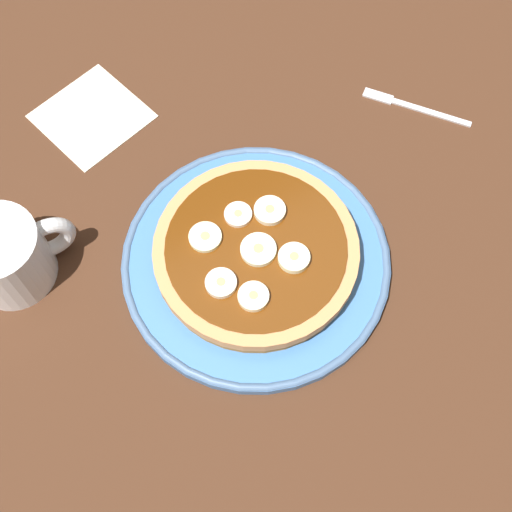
{
  "coord_description": "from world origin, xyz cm",
  "views": [
    {
      "loc": [
        -13.77,
        -26.8,
        64.76
      ],
      "look_at": [
        0.0,
        0.0,
        1.97
      ],
      "focal_mm": 47.95,
      "sensor_mm": 36.0,
      "label": 1
    }
  ],
  "objects_px": {
    "banana_slice_3": "(294,258)",
    "banana_slice_5": "(234,217)",
    "fork": "(410,105)",
    "pancake_stack": "(259,254)",
    "banana_slice_6": "(205,237)",
    "banana_slice_1": "(270,211)",
    "banana_slice_2": "(221,283)",
    "coffee_mug": "(8,255)",
    "banana_slice_4": "(253,297)",
    "napkin": "(92,116)",
    "plate": "(256,261)",
    "banana_slice_0": "(256,251)"
  },
  "relations": [
    {
      "from": "pancake_stack",
      "to": "napkin",
      "type": "distance_m",
      "value": 0.27
    },
    {
      "from": "banana_slice_3",
      "to": "coffee_mug",
      "type": "relative_size",
      "value": 0.27
    },
    {
      "from": "banana_slice_3",
      "to": "fork",
      "type": "xyz_separation_m",
      "value": [
        0.23,
        0.13,
        -0.04
      ]
    },
    {
      "from": "banana_slice_3",
      "to": "napkin",
      "type": "bearing_deg",
      "value": 111.08
    },
    {
      "from": "banana_slice_1",
      "to": "banana_slice_2",
      "type": "distance_m",
      "value": 0.09
    },
    {
      "from": "banana_slice_0",
      "to": "banana_slice_6",
      "type": "xyz_separation_m",
      "value": [
        -0.04,
        0.04,
        -0.0
      ]
    },
    {
      "from": "banana_slice_1",
      "to": "coffee_mug",
      "type": "xyz_separation_m",
      "value": [
        -0.25,
        0.08,
        -0.0
      ]
    },
    {
      "from": "banana_slice_3",
      "to": "napkin",
      "type": "distance_m",
      "value": 0.31
    },
    {
      "from": "banana_slice_3",
      "to": "banana_slice_5",
      "type": "distance_m",
      "value": 0.08
    },
    {
      "from": "pancake_stack",
      "to": "napkin",
      "type": "xyz_separation_m",
      "value": [
        -0.09,
        0.26,
        -0.03
      ]
    },
    {
      "from": "pancake_stack",
      "to": "banana_slice_5",
      "type": "height_order",
      "value": "banana_slice_5"
    },
    {
      "from": "banana_slice_6",
      "to": "banana_slice_2",
      "type": "bearing_deg",
      "value": -98.64
    },
    {
      "from": "banana_slice_1",
      "to": "banana_slice_4",
      "type": "distance_m",
      "value": 0.1
    },
    {
      "from": "banana_slice_0",
      "to": "banana_slice_5",
      "type": "relative_size",
      "value": 1.26
    },
    {
      "from": "banana_slice_5",
      "to": "napkin",
      "type": "height_order",
      "value": "banana_slice_5"
    },
    {
      "from": "banana_slice_1",
      "to": "napkin",
      "type": "height_order",
      "value": "banana_slice_1"
    },
    {
      "from": "banana_slice_0",
      "to": "banana_slice_4",
      "type": "distance_m",
      "value": 0.05
    },
    {
      "from": "banana_slice_5",
      "to": "napkin",
      "type": "xyz_separation_m",
      "value": [
        -0.08,
        0.22,
        -0.04
      ]
    },
    {
      "from": "banana_slice_4",
      "to": "banana_slice_6",
      "type": "bearing_deg",
      "value": 99.67
    },
    {
      "from": "banana_slice_1",
      "to": "banana_slice_6",
      "type": "xyz_separation_m",
      "value": [
        -0.07,
        0.0,
        -0.0
      ]
    },
    {
      "from": "banana_slice_1",
      "to": "fork",
      "type": "xyz_separation_m",
      "value": [
        0.22,
        0.07,
        -0.04
      ]
    },
    {
      "from": "banana_slice_0",
      "to": "banana_slice_4",
      "type": "height_order",
      "value": "same"
    },
    {
      "from": "pancake_stack",
      "to": "plate",
      "type": "bearing_deg",
      "value": 143.41
    },
    {
      "from": "banana_slice_3",
      "to": "pancake_stack",
      "type": "bearing_deg",
      "value": 131.07
    },
    {
      "from": "pancake_stack",
      "to": "fork",
      "type": "bearing_deg",
      "value": 21.91
    },
    {
      "from": "banana_slice_2",
      "to": "banana_slice_3",
      "type": "bearing_deg",
      "value": -6.76
    },
    {
      "from": "coffee_mug",
      "to": "napkin",
      "type": "height_order",
      "value": "coffee_mug"
    },
    {
      "from": "banana_slice_1",
      "to": "fork",
      "type": "distance_m",
      "value": 0.24
    },
    {
      "from": "banana_slice_0",
      "to": "pancake_stack",
      "type": "bearing_deg",
      "value": 32.61
    },
    {
      "from": "banana_slice_1",
      "to": "banana_slice_3",
      "type": "bearing_deg",
      "value": -93.74
    },
    {
      "from": "pancake_stack",
      "to": "banana_slice_0",
      "type": "xyz_separation_m",
      "value": [
        -0.0,
        -0.0,
        0.02
      ]
    },
    {
      "from": "banana_slice_0",
      "to": "banana_slice_5",
      "type": "height_order",
      "value": "banana_slice_0"
    },
    {
      "from": "pancake_stack",
      "to": "banana_slice_6",
      "type": "relative_size",
      "value": 6.31
    },
    {
      "from": "banana_slice_6",
      "to": "coffee_mug",
      "type": "relative_size",
      "value": 0.28
    },
    {
      "from": "napkin",
      "to": "fork",
      "type": "bearing_deg",
      "value": -24.96
    },
    {
      "from": "plate",
      "to": "banana_slice_0",
      "type": "bearing_deg",
      "value": -113.0
    },
    {
      "from": "plate",
      "to": "banana_slice_4",
      "type": "bearing_deg",
      "value": -119.8
    },
    {
      "from": "napkin",
      "to": "pancake_stack",
      "type": "bearing_deg",
      "value": -71.55
    },
    {
      "from": "banana_slice_6",
      "to": "banana_slice_5",
      "type": "bearing_deg",
      "value": 12.66
    },
    {
      "from": "banana_slice_5",
      "to": "fork",
      "type": "height_order",
      "value": "banana_slice_5"
    },
    {
      "from": "plate",
      "to": "coffee_mug",
      "type": "height_order",
      "value": "coffee_mug"
    },
    {
      "from": "banana_slice_6",
      "to": "fork",
      "type": "distance_m",
      "value": 0.31
    },
    {
      "from": "banana_slice_2",
      "to": "banana_slice_5",
      "type": "xyz_separation_m",
      "value": [
        0.04,
        0.06,
        -0.0
      ]
    },
    {
      "from": "plate",
      "to": "banana_slice_1",
      "type": "height_order",
      "value": "banana_slice_1"
    },
    {
      "from": "banana_slice_3",
      "to": "banana_slice_4",
      "type": "xyz_separation_m",
      "value": [
        -0.05,
        -0.02,
        -0.0
      ]
    },
    {
      "from": "banana_slice_3",
      "to": "banana_slice_5",
      "type": "height_order",
      "value": "banana_slice_3"
    },
    {
      "from": "banana_slice_1",
      "to": "banana_slice_5",
      "type": "xyz_separation_m",
      "value": [
        -0.04,
        0.01,
        -0.0
      ]
    },
    {
      "from": "banana_slice_3",
      "to": "banana_slice_6",
      "type": "xyz_separation_m",
      "value": [
        -0.07,
        0.06,
        -0.0
      ]
    },
    {
      "from": "fork",
      "to": "plate",
      "type": "bearing_deg",
      "value": -158.7
    },
    {
      "from": "pancake_stack",
      "to": "napkin",
      "type": "relative_size",
      "value": 1.9
    }
  ]
}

